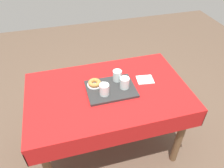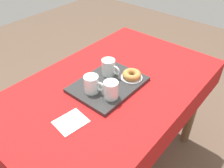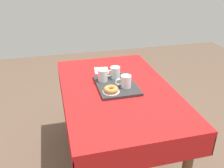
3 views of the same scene
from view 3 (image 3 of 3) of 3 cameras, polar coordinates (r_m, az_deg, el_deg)
ground_plane at (r=2.33m, az=1.01°, el=-17.66°), size 6.00×6.00×0.00m
dining_table at (r=1.93m, az=1.17°, el=-3.74°), size 1.32×0.82×0.76m
serving_tray at (r=1.90m, az=1.07°, el=-0.26°), size 0.39×0.30×0.02m
tea_mug_left at (r=1.97m, az=0.69°, el=2.57°), size 0.08×0.12×0.09m
tea_mug_right at (r=1.83m, az=3.18°, el=0.51°), size 0.08×0.12×0.09m
water_glass_near at (r=1.92m, az=-2.14°, el=1.84°), size 0.07×0.07×0.09m
donut_plate_left at (r=1.77m, az=-0.23°, el=-1.81°), size 0.12×0.12×0.01m
sugar_donut_left at (r=1.76m, az=-0.23°, el=-1.22°), size 0.10×0.10×0.03m
paper_napkin at (r=2.17m, az=-2.43°, el=3.12°), size 0.15×0.13×0.01m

